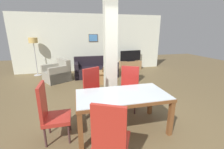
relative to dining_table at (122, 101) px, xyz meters
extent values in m
plane|color=brown|center=(0.00, 0.00, -0.60)|extent=(18.00, 18.00, 0.00)
cube|color=silver|center=(0.00, 4.97, 0.75)|extent=(7.20, 0.06, 2.70)
cube|color=brown|center=(0.06, 4.93, 1.00)|extent=(0.44, 0.02, 0.36)
cube|color=#4C8CCC|center=(0.06, 4.91, 1.00)|extent=(0.40, 0.01, 0.32)
cube|color=silver|center=(0.12, 1.50, 0.75)|extent=(0.33, 0.34, 2.70)
cube|color=brown|center=(0.00, -0.41, 0.11)|extent=(1.72, 0.06, 0.06)
cube|color=brown|center=(0.00, 0.41, 0.11)|extent=(1.72, 0.06, 0.06)
cube|color=brown|center=(-0.83, 0.00, 0.11)|extent=(0.06, 0.77, 0.06)
cube|color=brown|center=(0.83, 0.00, 0.11)|extent=(0.06, 0.77, 0.06)
cube|color=silver|center=(0.00, 0.00, 0.14)|extent=(1.70, 0.87, 0.01)
cube|color=brown|center=(-0.81, -0.39, -0.26)|extent=(0.08, 0.08, 0.68)
cube|color=brown|center=(0.81, -0.39, -0.26)|extent=(0.08, 0.08, 0.68)
cube|color=brown|center=(-0.81, 0.39, -0.26)|extent=(0.08, 0.08, 0.68)
cube|color=brown|center=(0.81, 0.39, -0.26)|extent=(0.08, 0.08, 0.68)
cube|color=#B52A1F|center=(-0.39, -0.79, -0.19)|extent=(0.62, 0.62, 0.07)
cube|color=#B52A1F|center=(-0.48, -0.97, 0.15)|extent=(0.41, 0.24, 0.62)
cylinder|color=#492C2C|center=(-0.47, -0.53, -0.41)|extent=(0.04, 0.04, 0.37)
cylinder|color=#492C2C|center=(-0.13, -0.70, -0.41)|extent=(0.04, 0.04, 0.37)
cube|color=#B32622|center=(0.39, 0.72, -0.19)|extent=(0.62, 0.62, 0.07)
cube|color=#B32622|center=(0.49, 0.90, 0.15)|extent=(0.41, 0.25, 0.62)
cylinder|color=#492C2C|center=(0.47, 0.47, -0.41)|extent=(0.04, 0.04, 0.37)
cylinder|color=#492C2C|center=(0.13, 0.65, -0.41)|extent=(0.04, 0.04, 0.37)
cylinder|color=#492C2C|center=(0.65, 0.80, -0.41)|extent=(0.04, 0.04, 0.37)
cylinder|color=#492C2C|center=(0.31, 0.98, -0.41)|extent=(0.04, 0.04, 0.37)
cube|color=#B02C23|center=(-1.20, 0.00, -0.19)|extent=(0.46, 0.46, 0.07)
cube|color=#B02C23|center=(-1.40, 0.00, 0.15)|extent=(0.05, 0.44, 0.62)
cylinder|color=#492C2C|center=(-1.01, 0.19, -0.41)|extent=(0.04, 0.04, 0.37)
cylinder|color=#492C2C|center=(-1.01, -0.19, -0.41)|extent=(0.04, 0.04, 0.37)
cylinder|color=#492C2C|center=(-1.39, 0.19, -0.41)|extent=(0.04, 0.04, 0.37)
cylinder|color=#492C2C|center=(-1.39, -0.19, -0.41)|extent=(0.04, 0.04, 0.37)
cube|color=#B02520|center=(-0.39, 0.76, -0.19)|extent=(0.62, 0.62, 0.07)
cube|color=#B02520|center=(-0.48, 0.95, 0.15)|extent=(0.41, 0.24, 0.62)
cylinder|color=#492C2C|center=(-0.13, 0.68, -0.41)|extent=(0.04, 0.04, 0.37)
cylinder|color=#492C2C|center=(-0.47, 0.51, -0.41)|extent=(0.04, 0.04, 0.37)
cylinder|color=#492C2C|center=(-0.30, 1.02, -0.41)|extent=(0.04, 0.04, 0.37)
cylinder|color=#492C2C|center=(-0.64, 0.85, -0.41)|extent=(0.04, 0.04, 0.37)
cube|color=black|center=(0.00, 3.81, -0.39)|extent=(1.81, 0.88, 0.42)
cube|color=black|center=(0.00, 4.16, 0.03)|extent=(1.81, 0.18, 0.41)
cube|color=black|center=(0.83, 3.81, -0.27)|extent=(0.16, 0.88, 0.65)
cube|color=black|center=(-0.82, 3.81, -0.27)|extent=(0.16, 0.88, 0.65)
cube|color=#9D9888|center=(-1.59, 3.51, -0.40)|extent=(1.14, 1.13, 0.40)
cube|color=#9D9888|center=(-1.30, 3.68, 0.02)|extent=(0.57, 0.80, 0.44)
cube|color=#9D9888|center=(-1.42, 3.22, -0.28)|extent=(0.81, 0.55, 0.64)
cube|color=#9D9888|center=(-1.76, 3.80, -0.28)|extent=(0.81, 0.55, 0.64)
cube|color=#A97946|center=(0.12, 2.90, -0.18)|extent=(0.68, 0.58, 0.04)
cube|color=#A97946|center=(0.12, 2.90, -0.40)|extent=(0.60, 0.50, 0.39)
cylinder|color=#4C2D14|center=(0.16, 2.80, -0.08)|extent=(0.08, 0.08, 0.16)
cylinder|color=#4C2D14|center=(0.16, 2.80, 0.03)|extent=(0.03, 0.03, 0.06)
cylinder|color=#B7B7BC|center=(0.16, 2.80, 0.06)|extent=(0.04, 0.04, 0.01)
cube|color=#A4774B|center=(1.91, 4.69, -0.38)|extent=(1.10, 0.40, 0.43)
cube|color=black|center=(1.91, 4.69, -0.15)|extent=(0.47, 0.26, 0.03)
cube|color=black|center=(1.91, 4.69, 0.12)|extent=(1.12, 0.19, 0.51)
cylinder|color=#B7B7BC|center=(-2.52, 4.58, -0.59)|extent=(0.32, 0.32, 0.02)
cylinder|color=#B7B7BC|center=(-2.52, 4.58, 0.13)|extent=(0.04, 0.04, 1.41)
cylinder|color=#E5BC66|center=(-2.52, 4.58, 0.94)|extent=(0.36, 0.36, 0.22)
camera|label=1|loc=(-0.80, -2.49, 1.27)|focal=24.00mm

